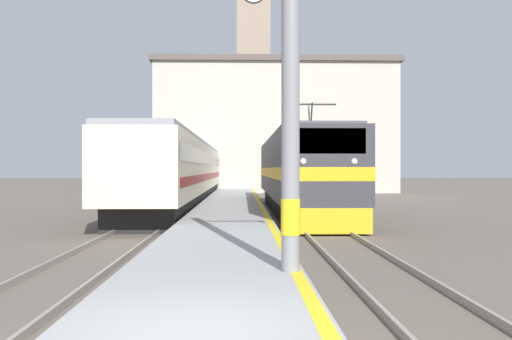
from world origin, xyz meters
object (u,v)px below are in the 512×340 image
at_px(locomotive_train, 298,173).
at_px(passenger_train, 196,171).
at_px(catenary_mast, 294,47).
at_px(clock_tower, 253,58).

xyz_separation_m(locomotive_train, passenger_train, (-6.11, 15.99, 0.08)).
relative_size(catenary_mast, clock_tower, 0.28).
distance_m(passenger_train, catenary_mast, 34.88).
height_order(locomotive_train, clock_tower, clock_tower).
distance_m(catenary_mast, clock_tower, 58.54).
bearing_deg(catenary_mast, clock_tower, 89.55).
bearing_deg(clock_tower, catenary_mast, -90.45).
bearing_deg(locomotive_train, catenary_mast, -95.69).
xyz_separation_m(locomotive_train, clock_tower, (-1.40, 39.03, 12.71)).
relative_size(passenger_train, catenary_mast, 6.87).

